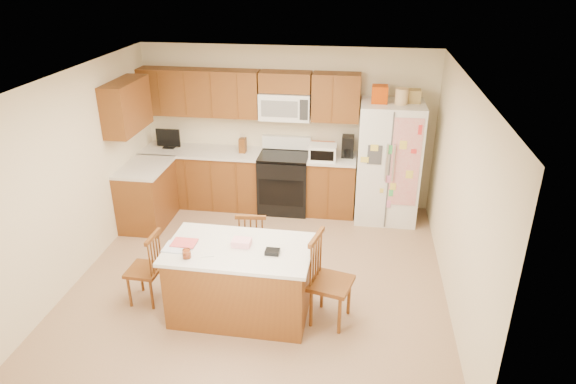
% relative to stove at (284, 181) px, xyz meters
% --- Properties ---
extents(ground, '(4.50, 4.50, 0.00)m').
position_rel_stove_xyz_m(ground, '(0.00, -1.94, -0.47)').
color(ground, '#9B7052').
rests_on(ground, ground).
extents(room_shell, '(4.60, 4.60, 2.52)m').
position_rel_stove_xyz_m(room_shell, '(0.00, -1.94, 0.97)').
color(room_shell, beige).
rests_on(room_shell, ground).
extents(cabinetry, '(3.36, 1.56, 2.15)m').
position_rel_stove_xyz_m(cabinetry, '(-0.98, -0.15, 0.44)').
color(cabinetry, brown).
rests_on(cabinetry, ground).
extents(stove, '(0.76, 0.65, 1.13)m').
position_rel_stove_xyz_m(stove, '(0.00, 0.00, 0.00)').
color(stove, black).
rests_on(stove, ground).
extents(refrigerator, '(0.90, 0.79, 2.04)m').
position_rel_stove_xyz_m(refrigerator, '(1.57, -0.06, 0.45)').
color(refrigerator, white).
rests_on(refrigerator, ground).
extents(island, '(1.57, 0.94, 0.94)m').
position_rel_stove_xyz_m(island, '(-0.08, -2.70, -0.04)').
color(island, brown).
rests_on(island, ground).
extents(windsor_chair_left, '(0.38, 0.40, 0.88)m').
position_rel_stove_xyz_m(windsor_chair_left, '(-1.21, -2.61, -0.06)').
color(windsor_chair_left, brown).
rests_on(windsor_chair_left, ground).
extents(windsor_chair_back, '(0.42, 0.40, 0.90)m').
position_rel_stove_xyz_m(windsor_chair_back, '(-0.11, -1.90, -0.05)').
color(windsor_chair_back, brown).
rests_on(windsor_chair_back, ground).
extents(windsor_chair_right, '(0.52, 0.53, 1.03)m').
position_rel_stove_xyz_m(windsor_chair_right, '(0.89, -2.67, 0.01)').
color(windsor_chair_right, brown).
rests_on(windsor_chair_right, ground).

